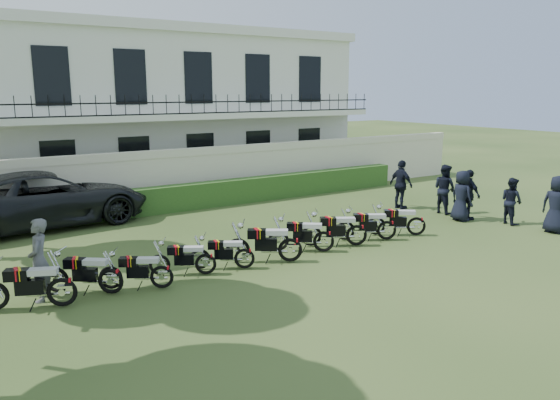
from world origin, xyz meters
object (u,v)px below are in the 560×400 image
(inspector, at_px, (39,260))
(suv, at_px, (45,199))
(officer_4, at_px, (444,189))
(motorcycle_7, at_px, (357,230))
(motorcycle_0, at_px, (62,285))
(motorcycle_5, at_px, (290,244))
(motorcycle_6, at_px, (324,236))
(motorcycle_8, at_px, (387,226))
(officer_5, at_px, (401,185))
(officer_2, at_px, (468,195))
(motorcycle_1, at_px, (111,275))
(officer_3, at_px, (461,196))
(motorcycle_3, at_px, (206,259))
(officer_0, at_px, (556,204))
(motorcycle_2, at_px, (162,271))
(officer_1, at_px, (511,201))
(motorcycle_4, at_px, (244,254))
(motorcycle_9, at_px, (417,222))

(inspector, bearing_deg, suv, -171.95)
(inspector, height_order, officer_4, officer_4)
(inspector, bearing_deg, motorcycle_7, 105.35)
(motorcycle_0, xyz_separation_m, motorcycle_5, (5.84, -0.12, 0.01))
(motorcycle_5, height_order, motorcycle_6, motorcycle_5)
(motorcycle_8, relative_size, officer_5, 0.87)
(motorcycle_7, bearing_deg, officer_2, -54.97)
(motorcycle_1, relative_size, officer_2, 0.85)
(motorcycle_5, xyz_separation_m, inspector, (-6.13, 0.82, 0.41))
(officer_3, distance_m, officer_5, 2.63)
(motorcycle_1, height_order, motorcycle_3, motorcycle_1)
(officer_0, distance_m, officer_5, 5.62)
(motorcycle_2, height_order, officer_1, officer_1)
(motorcycle_6, distance_m, officer_2, 6.82)
(motorcycle_0, bearing_deg, motorcycle_4, -65.24)
(officer_3, bearing_deg, motorcycle_7, 99.57)
(motorcycle_5, bearing_deg, motorcycle_7, -52.22)
(motorcycle_9, xyz_separation_m, officer_1, (3.97, -0.65, 0.35))
(motorcycle_8, distance_m, motorcycle_9, 1.17)
(motorcycle_3, bearing_deg, officer_2, -58.07)
(motorcycle_8, distance_m, inspector, 9.91)
(motorcycle_8, height_order, officer_1, officer_1)
(motorcycle_6, relative_size, officer_4, 0.83)
(motorcycle_7, xyz_separation_m, inspector, (-8.67, 0.60, 0.43))
(officer_2, relative_size, officer_5, 0.95)
(suv, bearing_deg, motorcycle_7, -143.16)
(motorcycle_6, relative_size, officer_2, 0.85)
(motorcycle_6, xyz_separation_m, motorcycle_7, (1.21, -0.03, 0.02))
(officer_0, bearing_deg, motorcycle_2, 70.91)
(officer_2, height_order, officer_5, officer_5)
(inspector, bearing_deg, motorcycle_1, 88.93)
(motorcycle_2, bearing_deg, motorcycle_5, -58.79)
(officer_3, bearing_deg, motorcycle_2, 98.03)
(motorcycle_0, bearing_deg, motorcycle_8, -65.77)
(motorcycle_0, relative_size, motorcycle_5, 1.05)
(motorcycle_2, distance_m, inspector, 2.66)
(motorcycle_7, relative_size, officer_5, 0.91)
(motorcycle_8, distance_m, officer_0, 5.77)
(motorcycle_7, xyz_separation_m, suv, (-7.25, 7.75, 0.45))
(suv, relative_size, officer_5, 3.58)
(motorcycle_7, height_order, officer_1, officer_1)
(officer_3, bearing_deg, officer_2, -92.71)
(motorcycle_0, bearing_deg, officer_1, -68.96)
(motorcycle_0, height_order, motorcycle_6, motorcycle_0)
(motorcycle_5, bearing_deg, officer_0, -70.28)
(officer_4, bearing_deg, suv, 65.88)
(motorcycle_0, xyz_separation_m, motorcycle_3, (3.49, 0.21, -0.08))
(motorcycle_5, bearing_deg, motorcycle_9, -56.44)
(officer_0, bearing_deg, officer_3, 13.96)
(motorcycle_2, relative_size, officer_4, 0.82)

